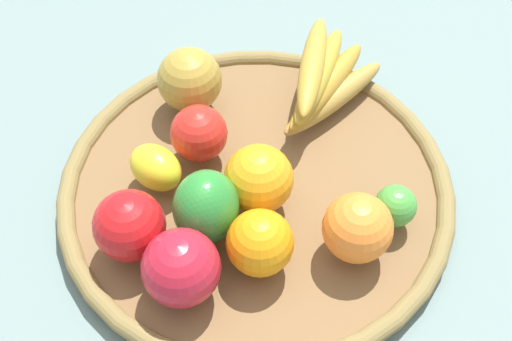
{
  "coord_description": "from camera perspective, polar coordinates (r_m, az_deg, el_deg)",
  "views": [
    {
      "loc": [
        0.47,
        -0.05,
        0.65
      ],
      "look_at": [
        0.0,
        0.0,
        0.05
      ],
      "focal_mm": 48.25,
      "sensor_mm": 36.0,
      "label": 1
    }
  ],
  "objects": [
    {
      "name": "ground_plane",
      "position": [
        0.8,
        0.0,
        -2.21
      ],
      "size": [
        2.4,
        2.4,
        0.0
      ],
      "primitive_type": "plane",
      "color": "slate",
      "rests_on": "ground"
    },
    {
      "name": "banana_bunch",
      "position": [
        0.84,
        5.59,
        7.4
      ],
      "size": [
        0.17,
        0.15,
        0.07
      ],
      "color": "#AB863A",
      "rests_on": "basket"
    },
    {
      "name": "apple_0",
      "position": [
        0.83,
        -5.53,
        7.5
      ],
      "size": [
        0.11,
        0.11,
        0.08
      ],
      "primitive_type": "sphere",
      "rotation": [
        0.0,
        0.0,
        3.96
      ],
      "color": "#A88833",
      "rests_on": "basket"
    },
    {
      "name": "orange_2",
      "position": [
        0.69,
        0.33,
        -6.01
      ],
      "size": [
        0.09,
        0.09,
        0.07
      ],
      "primitive_type": "sphere",
      "rotation": [
        0.0,
        0.0,
        5.16
      ],
      "color": "orange",
      "rests_on": "basket"
    },
    {
      "name": "apple_2",
      "position": [
        0.78,
        -4.76,
        3.09
      ],
      "size": [
        0.07,
        0.07,
        0.07
      ],
      "primitive_type": "sphere",
      "rotation": [
        0.0,
        0.0,
        6.23
      ],
      "color": "red",
      "rests_on": "basket"
    },
    {
      "name": "orange_0",
      "position": [
        0.73,
        0.36,
        -0.7
      ],
      "size": [
        0.09,
        0.09,
        0.08
      ],
      "primitive_type": "sphere",
      "rotation": [
        0.0,
        0.0,
        5.98
      ],
      "color": "orange",
      "rests_on": "basket"
    },
    {
      "name": "lime_0",
      "position": [
        0.74,
        11.48,
        -2.89
      ],
      "size": [
        0.06,
        0.06,
        0.05
      ],
      "primitive_type": "sphere",
      "rotation": [
        0.0,
        0.0,
        2.51
      ],
      "color": "green",
      "rests_on": "basket"
    },
    {
      "name": "orange_1",
      "position": [
        0.7,
        8.42,
        -4.73
      ],
      "size": [
        0.08,
        0.08,
        0.07
      ],
      "primitive_type": "sphere",
      "rotation": [
        0.0,
        0.0,
        1.5
      ],
      "color": "orange",
      "rests_on": "basket"
    },
    {
      "name": "apple_3",
      "position": [
        0.67,
        -6.23,
        -8.03
      ],
      "size": [
        0.11,
        0.11,
        0.08
      ],
      "primitive_type": "sphere",
      "rotation": [
        0.0,
        0.0,
        5.68
      ],
      "color": "red",
      "rests_on": "basket"
    },
    {
      "name": "lemon_0",
      "position": [
        0.77,
        -8.32,
        0.25
      ],
      "size": [
        0.08,
        0.08,
        0.05
      ],
      "primitive_type": "ellipsoid",
      "rotation": [
        0.0,
        0.0,
        3.89
      ],
      "color": "yellow",
      "rests_on": "basket"
    },
    {
      "name": "basket",
      "position": [
        0.79,
        0.0,
        -1.58
      ],
      "size": [
        0.45,
        0.45,
        0.03
      ],
      "color": "brown",
      "rests_on": "ground_plane"
    },
    {
      "name": "bell_pepper",
      "position": [
        0.71,
        -4.17,
        -3.05
      ],
      "size": [
        0.1,
        0.09,
        0.08
      ],
      "primitive_type": "ellipsoid",
      "rotation": [
        0.0,
        0.0,
        5.83
      ],
      "color": "#2A8330",
      "rests_on": "basket"
    },
    {
      "name": "apple_1",
      "position": [
        0.71,
        -10.45,
        -4.51
      ],
      "size": [
        0.09,
        0.09,
        0.07
      ],
      "primitive_type": "sphere",
      "rotation": [
        0.0,
        0.0,
        5.99
      ],
      "color": "red",
      "rests_on": "basket"
    }
  ]
}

